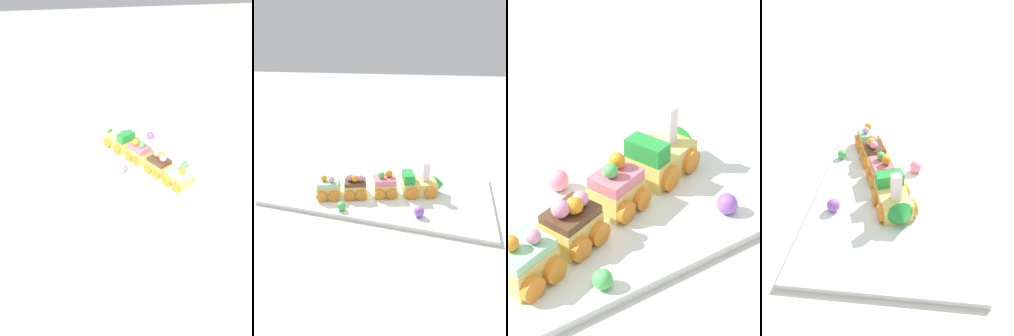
# 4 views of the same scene
# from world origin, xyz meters

# --- Properties ---
(ground_plane) EXTENTS (10.00, 10.00, 0.00)m
(ground_plane) POSITION_xyz_m (0.00, 0.00, 0.00)
(ground_plane) COLOR beige
(display_board) EXTENTS (0.64, 0.34, 0.01)m
(display_board) POSITION_xyz_m (0.00, 0.00, 0.01)
(display_board) COLOR silver
(display_board) RESTS_ON ground_plane
(cake_train_locomotive) EXTENTS (0.13, 0.10, 0.10)m
(cake_train_locomotive) POSITION_xyz_m (0.12, 0.00, 0.04)
(cake_train_locomotive) COLOR #EACC66
(cake_train_locomotive) RESTS_ON display_board
(cake_car_strawberry) EXTENTS (0.08, 0.08, 0.07)m
(cake_car_strawberry) POSITION_xyz_m (0.02, -0.03, 0.04)
(cake_car_strawberry) COLOR #EACC66
(cake_car_strawberry) RESTS_ON display_board
(cake_car_chocolate) EXTENTS (0.08, 0.08, 0.07)m
(cake_car_chocolate) POSITION_xyz_m (-0.06, -0.06, 0.04)
(cake_car_chocolate) COLOR #EACC66
(cake_car_chocolate) RESTS_ON display_board
(cake_car_mint) EXTENTS (0.08, 0.08, 0.07)m
(cake_car_mint) POSITION_xyz_m (-0.13, -0.09, 0.04)
(cake_car_mint) COLOR #EACC66
(cake_car_mint) RESTS_ON display_board
(gumball_pink) EXTENTS (0.03, 0.03, 0.03)m
(gumball_pink) POSITION_xyz_m (-0.02, 0.04, 0.03)
(gumball_pink) COLOR pink
(gumball_pink) RESTS_ON display_board
(gumball_green) EXTENTS (0.02, 0.02, 0.02)m
(gumball_green) POSITION_xyz_m (-0.07, -0.15, 0.02)
(gumball_green) COLOR #4CBC56
(gumball_green) RESTS_ON display_board
(gumball_purple) EXTENTS (0.03, 0.03, 0.03)m
(gumball_purple) POSITION_xyz_m (0.13, -0.12, 0.03)
(gumball_purple) COLOR #9956C6
(gumball_purple) RESTS_ON display_board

